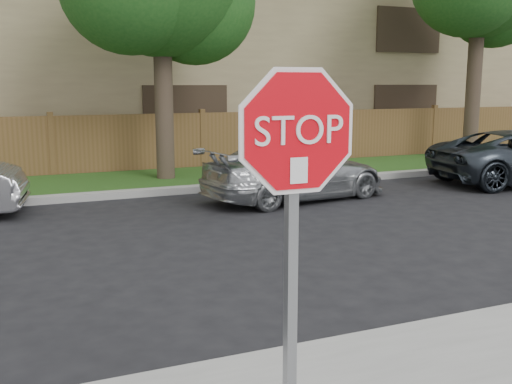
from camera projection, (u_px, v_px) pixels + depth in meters
name	position (u px, v px, depth m)	size (l,w,h in m)	color
ground	(169.00, 379.00, 4.97)	(90.00, 90.00, 0.00)	black
far_curb	(67.00, 198.00, 12.34)	(70.00, 0.30, 0.15)	gray
grass_strip	(59.00, 186.00, 13.83)	(70.00, 3.00, 0.12)	#1E4714
fence	(52.00, 148.00, 15.15)	(70.00, 0.12, 1.60)	brown
apartment_building	(33.00, 49.00, 19.73)	(35.20, 9.20, 7.20)	#917F5A
stop_sign	(295.00, 187.00, 3.46)	(1.01, 0.13, 2.55)	gray
sedan_right	(295.00, 172.00, 12.48)	(1.66, 4.08, 1.18)	#B0B4B7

